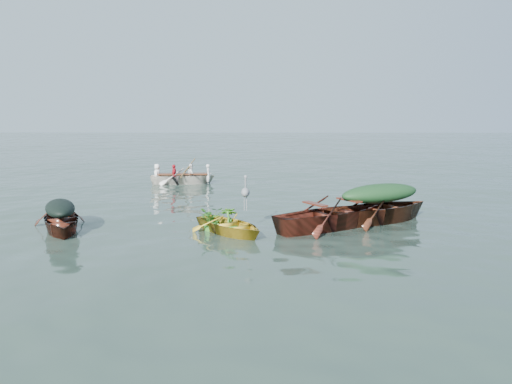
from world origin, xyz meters
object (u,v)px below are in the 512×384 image
at_px(dark_covered_boat, 61,230).
at_px(rowed_boat, 183,184).
at_px(yellow_dinghy, 230,233).
at_px(open_wooden_boat, 332,228).
at_px(green_tarp_boat, 379,222).
at_px(heron, 245,198).

relative_size(dark_covered_boat, rowed_boat, 0.91).
xyz_separation_m(yellow_dinghy, open_wooden_boat, (2.63, 0.59, 0.00)).
distance_m(green_tarp_boat, rowed_boat, 10.07).
xyz_separation_m(yellow_dinghy, green_tarp_boat, (4.05, 1.37, 0.00)).
bearing_deg(dark_covered_boat, yellow_dinghy, -27.86).
height_order(open_wooden_boat, rowed_boat, open_wooden_boat).
relative_size(green_tarp_boat, open_wooden_boat, 0.99).
bearing_deg(green_tarp_boat, yellow_dinghy, 79.91).
distance_m(yellow_dinghy, heron, 1.00).
bearing_deg(rowed_boat, dark_covered_boat, 164.14).
bearing_deg(yellow_dinghy, dark_covered_boat, 135.77).
relative_size(green_tarp_boat, rowed_boat, 1.22).
distance_m(open_wooden_boat, rowed_boat, 9.85).
relative_size(yellow_dinghy, heron, 3.12).
relative_size(yellow_dinghy, rowed_boat, 0.75).
distance_m(dark_covered_boat, rowed_boat, 8.86).
bearing_deg(yellow_dinghy, rowed_boat, 65.43).
height_order(green_tarp_boat, heron, heron).
bearing_deg(yellow_dinghy, open_wooden_boat, -28.00).
distance_m(yellow_dinghy, green_tarp_boat, 4.27).
xyz_separation_m(green_tarp_boat, heron, (-3.66, -0.97, 0.84)).
distance_m(dark_covered_boat, heron, 4.80).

